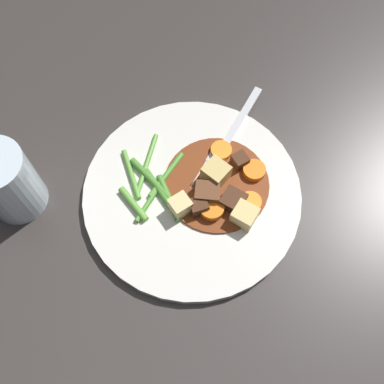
{
  "coord_description": "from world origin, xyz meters",
  "views": [
    {
      "loc": [
        -0.08,
        -0.22,
        0.52
      ],
      "look_at": [
        0.0,
        0.0,
        0.01
      ],
      "focal_mm": 43.08,
      "sensor_mm": 36.0,
      "label": 1
    }
  ],
  "objects": [
    {
      "name": "meat_chunk_1",
      "position": [
        0.07,
        0.02,
        0.02
      ],
      "size": [
        0.02,
        0.02,
        0.02
      ],
      "primitive_type": "cube",
      "rotation": [
        0.0,
        0.0,
        0.2
      ],
      "color": "#4C2B19",
      "rests_on": "dinner_plate"
    },
    {
      "name": "green_bean_2",
      "position": [
        -0.04,
        0.02,
        0.02
      ],
      "size": [
        0.02,
        0.06,
        0.01
      ],
      "primitive_type": "cylinder",
      "rotation": [
        0.0,
        1.57,
        1.83
      ],
      "color": "#4C8E33",
      "rests_on": "dinner_plate"
    },
    {
      "name": "fork",
      "position": [
        0.07,
        0.05,
        0.01
      ],
      "size": [
        0.14,
        0.13,
        0.0
      ],
      "color": "silver",
      "rests_on": "dinner_plate"
    },
    {
      "name": "green_bean_5",
      "position": [
        -0.04,
        0.03,
        0.02
      ],
      "size": [
        0.04,
        0.07,
        0.01
      ],
      "primitive_type": "cylinder",
      "rotation": [
        0.0,
        1.57,
        1.98
      ],
      "color": "#4C8E33",
      "rests_on": "dinner_plate"
    },
    {
      "name": "dinner_plate",
      "position": [
        0.0,
        0.0,
        0.01
      ],
      "size": [
        0.27,
        0.27,
        0.01
      ],
      "primitive_type": "cylinder",
      "color": "white",
      "rests_on": "ground_plane"
    },
    {
      "name": "potato_chunk_0",
      "position": [
        0.05,
        -0.05,
        0.02
      ],
      "size": [
        0.04,
        0.04,
        0.02
      ],
      "primitive_type": "cube",
      "rotation": [
        0.0,
        0.0,
        5.41
      ],
      "color": "#E5CC7A",
      "rests_on": "dinner_plate"
    },
    {
      "name": "green_bean_1",
      "position": [
        -0.04,
        0.05,
        0.02
      ],
      "size": [
        0.05,
        0.07,
        0.01
      ],
      "primitive_type": "cylinder",
      "rotation": [
        0.0,
        1.57,
        1.0
      ],
      "color": "#66AD42",
      "rests_on": "dinner_plate"
    },
    {
      "name": "potato_chunk_2",
      "position": [
        -0.02,
        -0.02,
        0.03
      ],
      "size": [
        0.03,
        0.03,
        0.03
      ],
      "primitive_type": "cube",
      "rotation": [
        0.0,
        0.0,
        4.98
      ],
      "color": "#EAD68C",
      "rests_on": "dinner_plate"
    },
    {
      "name": "green_bean_3",
      "position": [
        -0.05,
        0.01,
        0.02
      ],
      "size": [
        0.06,
        0.06,
        0.01
      ],
      "primitive_type": "cylinder",
      "rotation": [
        0.0,
        1.57,
        0.73
      ],
      "color": "#599E38",
      "rests_on": "dinner_plate"
    },
    {
      "name": "green_bean_4",
      "position": [
        -0.07,
        0.01,
        0.02
      ],
      "size": [
        0.03,
        0.05,
        0.01
      ],
      "primitive_type": "cylinder",
      "rotation": [
        0.0,
        1.57,
        1.91
      ],
      "color": "#66AD42",
      "rests_on": "dinner_plate"
    },
    {
      "name": "stew_sauce",
      "position": [
        0.03,
        -0.0,
        0.01
      ],
      "size": [
        0.13,
        0.13,
        0.0
      ],
      "primitive_type": "cylinder",
      "color": "brown",
      "rests_on": "dinner_plate"
    },
    {
      "name": "green_bean_7",
      "position": [
        -0.03,
        0.0,
        0.02
      ],
      "size": [
        0.01,
        0.06,
        0.01
      ],
      "primitive_type": "cylinder",
      "rotation": [
        0.0,
        1.57,
        1.65
      ],
      "color": "#4C8E33",
      "rests_on": "dinner_plate"
    },
    {
      "name": "carrot_slice_3",
      "position": [
        0.01,
        -0.03,
        0.02
      ],
      "size": [
        0.04,
        0.04,
        0.01
      ],
      "primitive_type": "cylinder",
      "rotation": [
        0.0,
        0.0,
        2.75
      ],
      "color": "orange",
      "rests_on": "dinner_plate"
    },
    {
      "name": "green_bean_0",
      "position": [
        -0.06,
        0.05,
        0.02
      ],
      "size": [
        0.01,
        0.07,
        0.01
      ],
      "primitive_type": "cylinder",
      "rotation": [
        0.0,
        1.57,
        1.57
      ],
      "color": "#66AD42",
      "rests_on": "dinner_plate"
    },
    {
      "name": "meat_chunk_3",
      "position": [
        0.01,
        -0.01,
        0.02
      ],
      "size": [
        0.04,
        0.03,
        0.02
      ],
      "primitive_type": "cube",
      "rotation": [
        0.0,
        0.0,
        1.14
      ],
      "color": "brown",
      "rests_on": "dinner_plate"
    },
    {
      "name": "potato_chunk_1",
      "position": [
        0.03,
        0.01,
        0.03
      ],
      "size": [
        0.04,
        0.04,
        0.03
      ],
      "primitive_type": "cube",
      "rotation": [
        0.0,
        0.0,
        2.11
      ],
      "color": "#DBBC6B",
      "rests_on": "dinner_plate"
    },
    {
      "name": "carrot_slice_0",
      "position": [
        0.05,
        0.04,
        0.02
      ],
      "size": [
        0.03,
        0.03,
        0.01
      ],
      "primitive_type": "cylinder",
      "rotation": [
        0.0,
        0.0,
        4.89
      ],
      "color": "orange",
      "rests_on": "dinner_plate"
    },
    {
      "name": "ground_plane",
      "position": [
        0.0,
        0.0,
        0.0
      ],
      "size": [
        3.0,
        3.0,
        0.0
      ],
      "primitive_type": "plane",
      "color": "#383330"
    },
    {
      "name": "meat_chunk_0",
      "position": [
        -0.0,
        -0.02,
        0.02
      ],
      "size": [
        0.02,
        0.02,
        0.02
      ],
      "primitive_type": "cube",
      "rotation": [
        0.0,
        0.0,
        1.58
      ],
      "color": "#4C2B19",
      "rests_on": "dinner_plate"
    },
    {
      "name": "green_bean_6",
      "position": [
        -0.02,
        0.03,
        0.02
      ],
      "size": [
        0.06,
        0.05,
        0.01
      ],
      "primitive_type": "cylinder",
      "rotation": [
        0.0,
        1.57,
        0.66
      ],
      "color": "#599E38",
      "rests_on": "dinner_plate"
    },
    {
      "name": "water_glass",
      "position": [
        -0.2,
        0.07,
        0.05
      ],
      "size": [
        0.07,
        0.07,
        0.1
      ],
      "primitive_type": "cylinder",
      "color": "silver",
      "rests_on": "ground_plane"
    },
    {
      "name": "meat_chunk_2",
      "position": [
        0.04,
        -0.03,
        0.02
      ],
      "size": [
        0.04,
        0.04,
        0.02
      ],
      "primitive_type": "cube",
      "rotation": [
        0.0,
        0.0,
        2.27
      ],
      "color": "#4C2B19",
      "rests_on": "dinner_plate"
    },
    {
      "name": "carrot_slice_2",
      "position": [
        0.06,
        -0.04,
        0.02
      ],
      "size": [
        0.03,
        0.03,
        0.01
      ],
      "primitive_type": "cylinder",
      "rotation": [
        0.0,
        0.0,
        0.26
      ],
      "color": "orange",
      "rests_on": "dinner_plate"
    },
    {
      "name": "carrot_slice_1",
      "position": [
        0.08,
        -0.0,
        0.02
      ],
      "size": [
        0.03,
        0.03,
        0.01
      ],
      "primitive_type": "cylinder",
      "rotation": [
        0.0,
        0.0,
        4.8
      ],
      "color": "orange",
      "rests_on": "dinner_plate"
    }
  ]
}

